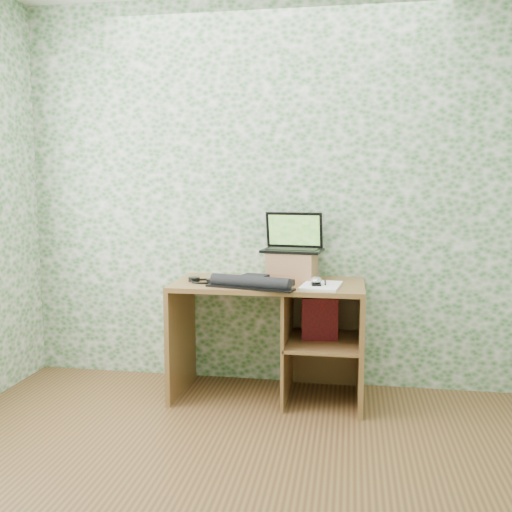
% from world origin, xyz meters
% --- Properties ---
extents(wall_back, '(3.50, 0.00, 3.50)m').
position_xyz_m(wall_back, '(0.00, 1.75, 1.30)').
color(wall_back, silver).
rests_on(wall_back, ground).
extents(desk, '(1.20, 0.60, 0.75)m').
position_xyz_m(desk, '(0.08, 1.47, 0.48)').
color(desk, brown).
rests_on(desk, floor).
extents(riser, '(0.33, 0.28, 0.18)m').
position_xyz_m(riser, '(0.13, 1.58, 0.84)').
color(riser, brown).
rests_on(riser, desk).
extents(laptop, '(0.41, 0.31, 0.25)m').
position_xyz_m(laptop, '(0.13, 1.63, 0.99)').
color(laptop, black).
rests_on(laptop, riser).
extents(keyboard, '(0.56, 0.39, 0.08)m').
position_xyz_m(keyboard, '(-0.08, 1.28, 0.78)').
color(keyboard, black).
rests_on(keyboard, desk).
extents(headphones, '(0.21, 0.19, 0.03)m').
position_xyz_m(headphones, '(-0.41, 1.38, 0.76)').
color(headphones, black).
rests_on(headphones, desk).
extents(notepad, '(0.26, 0.34, 0.01)m').
position_xyz_m(notepad, '(0.34, 1.33, 0.76)').
color(notepad, white).
rests_on(notepad, desk).
extents(mouse, '(0.08, 0.12, 0.04)m').
position_xyz_m(mouse, '(0.31, 1.32, 0.78)').
color(mouse, silver).
rests_on(mouse, notepad).
extents(pen, '(0.02, 0.16, 0.01)m').
position_xyz_m(pen, '(0.36, 1.39, 0.77)').
color(pen, black).
rests_on(pen, notepad).
extents(red_box, '(0.23, 0.10, 0.27)m').
position_xyz_m(red_box, '(0.33, 1.44, 0.52)').
color(red_box, maroon).
rests_on(red_box, desk).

